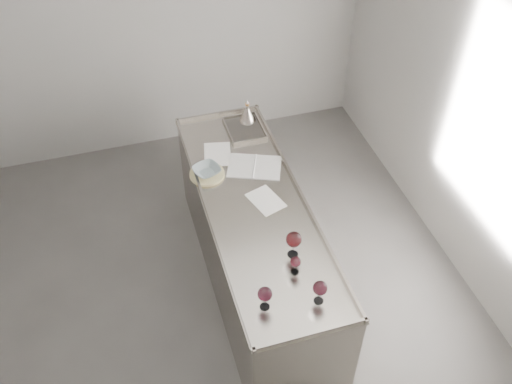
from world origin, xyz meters
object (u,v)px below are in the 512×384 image
object	(u,v)px
wine_glass_right	(320,289)
ceramic_bowl	(207,171)
wine_glass_left	(265,295)
wine_funnel	(247,114)
counter	(255,245)
notebook	(255,167)
wine_glass_middle	(294,240)
wine_glass_small	(296,262)

from	to	relation	value
wine_glass_right	ceramic_bowl	bearing A→B (deg)	106.55
ceramic_bowl	wine_glass_right	bearing A→B (deg)	-73.45
wine_glass_left	wine_funnel	world-z (taller)	wine_funnel
counter	wine_funnel	size ratio (longest dim) A/B	10.72
counter	ceramic_bowl	world-z (taller)	ceramic_bowl
wine_glass_right	notebook	size ratio (longest dim) A/B	0.36
ceramic_bowl	wine_funnel	world-z (taller)	wine_funnel
ceramic_bowl	wine_funnel	bearing A→B (deg)	49.81
counter	wine_glass_left	distance (m)	1.11
notebook	ceramic_bowl	size ratio (longest dim) A/B	2.40
counter	ceramic_bowl	distance (m)	0.72
wine_funnel	counter	bearing A→B (deg)	-102.87
counter	wine_glass_left	world-z (taller)	wine_glass_left
wine_glass_middle	ceramic_bowl	size ratio (longest dim) A/B	1.01
wine_glass_right	ceramic_bowl	world-z (taller)	wine_glass_right
wine_glass_left	notebook	distance (m)	1.36
wine_glass_small	wine_funnel	bearing A→B (deg)	84.51
wine_glass_middle	ceramic_bowl	world-z (taller)	wine_glass_middle
counter	wine_funnel	world-z (taller)	wine_funnel
wine_glass_right	wine_glass_small	distance (m)	0.28
wine_glass_left	wine_funnel	bearing A→B (deg)	77.09
wine_glass_right	wine_glass_small	size ratio (longest dim) A/B	1.26
wine_glass_middle	counter	bearing A→B (deg)	101.18
wine_glass_left	ceramic_bowl	xyz separation A→B (m)	(-0.07, 1.34, -0.08)
wine_glass_middle	ceramic_bowl	distance (m)	1.05
counter	wine_glass_right	size ratio (longest dim) A/B	13.16
wine_funnel	notebook	bearing A→B (deg)	-100.98
wine_funnel	ceramic_bowl	bearing A→B (deg)	-130.19
wine_glass_left	ceramic_bowl	distance (m)	1.34
wine_glass_right	ceramic_bowl	size ratio (longest dim) A/B	0.87
wine_glass_middle	wine_funnel	size ratio (longest dim) A/B	0.94
counter	ceramic_bowl	bearing A→B (deg)	122.62
wine_glass_small	wine_glass_right	bearing A→B (deg)	-75.61
wine_funnel	wine_glass_small	bearing A→B (deg)	-95.49
counter	wine_funnel	xyz separation A→B (m)	(0.24, 1.04, 0.54)
wine_glass_middle	notebook	distance (m)	0.97
counter	wine_glass_small	size ratio (longest dim) A/B	16.61
wine_glass_left	ceramic_bowl	size ratio (longest dim) A/B	0.88
wine_funnel	wine_glass_right	bearing A→B (deg)	-92.82
notebook	wine_funnel	xyz separation A→B (m)	(0.12, 0.63, 0.06)
notebook	ceramic_bowl	distance (m)	0.39
counter	notebook	distance (m)	0.64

